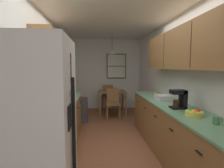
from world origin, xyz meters
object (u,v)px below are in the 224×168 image
Objects in this scene: mug_spare at (216,121)px; dining_chair_near at (113,102)px; microwave_over_range at (37,57)px; dining_table at (112,95)px; dining_chair_far at (108,95)px; dish_rack at (164,98)px; mug_by_coffeemaker at (156,94)px; fruit_bowl at (194,113)px; stove_range at (48,143)px; refrigerator at (34,131)px; trash_bin at (82,110)px; coffee_maker at (180,99)px; storage_canister at (56,100)px; table_serving_bowl at (113,90)px.

dining_chair_near is at bearing 104.04° from mug_spare.
dining_table is at bearing 68.23° from microwave_over_range.
dining_chair_far is (-0.10, 0.59, -0.12)m from dining_table.
dish_rack is at bearing -72.72° from dining_table.
mug_by_coffeemaker is 0.44m from dish_rack.
fruit_bowl reaches higher than dining_table.
stove_range reaches higher than fruit_bowl.
dining_chair_near is (1.29, 2.71, -1.18)m from microwave_over_range.
microwave_over_range is 5.41× the size of mug_spare.
refrigerator is 2.74m from mug_by_coffeemaker.
microwave_over_range reaches higher than mug_by_coffeemaker.
microwave_over_range is 4.25m from dining_chair_far.
refrigerator is at bearing -76.25° from microwave_over_range.
fruit_bowl is at bearing 12.64° from refrigerator.
refrigerator is 3.21m from trash_bin.
microwave_over_range is 5.35× the size of mug_by_coffeemaker.
refrigerator is 2.02× the size of dining_chair_near.
coffee_maker is 0.43m from fruit_bowl.
dining_chair_far is at bearing 93.50° from dining_chair_near.
dining_chair_near is 3.14m from fruit_bowl.
coffee_maker reaches higher than trash_bin.
dining_chair_near and dining_chair_far have the same top height.
trash_bin is at bearing 83.08° from stove_range.
coffee_maker is 0.85× the size of dish_rack.
refrigerator is at bearing -94.18° from trash_bin.
dining_chair_near is (1.18, 2.71, 0.03)m from stove_range.
coffee_maker is at bearing -76.52° from dining_table.
storage_canister is at bearing 78.76° from microwave_over_range.
dining_table is 3.03m from storage_canister.
mug_by_coffeemaker is at bearing 90.15° from dish_rack.
stove_range is at bearing 161.87° from mug_spare.
microwave_over_range is at bearing -176.86° from coffee_maker.
trash_bin is 4.26× the size of storage_canister.
trash_bin is at bearing 125.94° from coffee_maker.
dish_rack is (1.92, 1.53, 0.04)m from refrigerator.
storage_canister is 2.02m from coffee_maker.
stove_range is at bearing -110.05° from dining_table.
coffee_maker is (1.97, -0.43, 0.07)m from storage_canister.
storage_canister is (-1.11, -3.35, 0.48)m from dining_chair_far.
storage_canister is at bearing -114.74° from table_serving_bowl.
dining_table is 3.69m from fruit_bowl.
refrigerator reaches higher than stove_range.
refrigerator is at bearing -102.72° from dining_chair_far.
refrigerator is 3.04× the size of microwave_over_range.
table_serving_bowl is (1.24, 2.70, -0.20)m from storage_canister.
dining_chair_near is 2.77m from coffee_maker.
mug_spare is (0.84, -3.37, 0.44)m from dining_chair_near.
dining_table is 3.02× the size of coffee_maker.
coffee_maker reaches higher than fruit_bowl.
mug_by_coffeemaker is 2.15m from table_serving_bowl.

